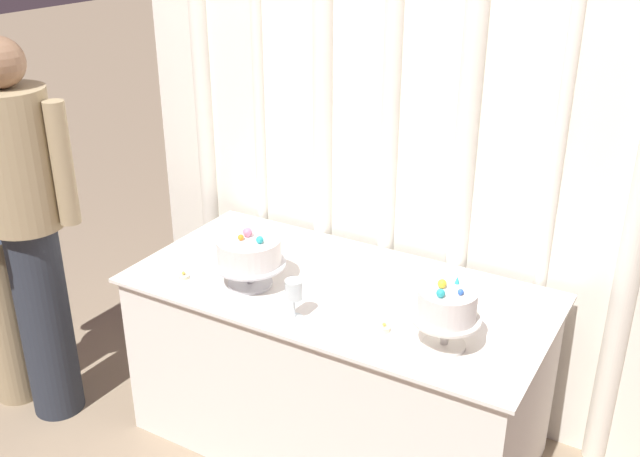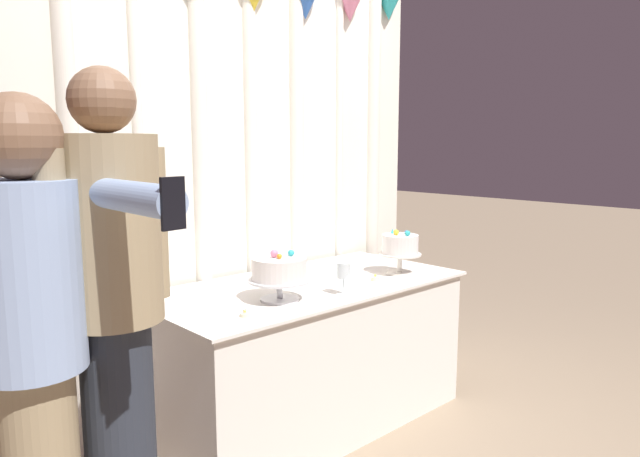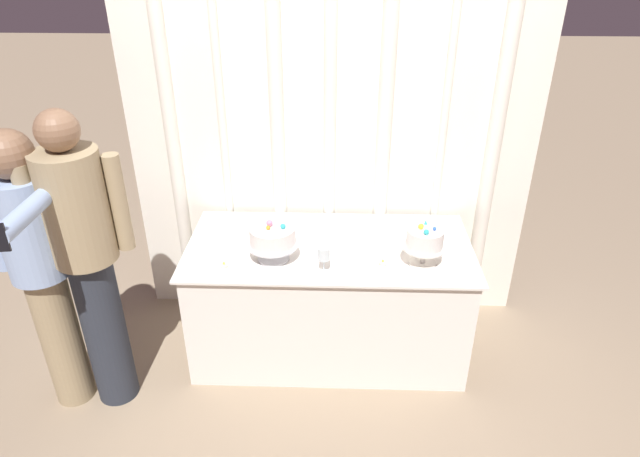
{
  "view_description": "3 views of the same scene",
  "coord_description": "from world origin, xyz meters",
  "px_view_note": "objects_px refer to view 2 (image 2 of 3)",
  "views": [
    {
      "loc": [
        1.23,
        -2.15,
        2.17
      ],
      "look_at": [
        -0.04,
        0.02,
        1.03
      ],
      "focal_mm": 41.3,
      "sensor_mm": 36.0,
      "label": 1
    },
    {
      "loc": [
        -1.92,
        -2.07,
        1.47
      ],
      "look_at": [
        0.0,
        0.0,
        1.05
      ],
      "focal_mm": 32.31,
      "sensor_mm": 36.0,
      "label": 2
    },
    {
      "loc": [
        0.04,
        -2.67,
        2.39
      ],
      "look_at": [
        -0.06,
        0.13,
        0.85
      ],
      "focal_mm": 30.73,
      "sensor_mm": 36.0,
      "label": 3
    }
  ],
  "objects_px": {
    "cake_table": "(308,353)",
    "tealight_near_left": "(375,279)",
    "wine_glass": "(343,272)",
    "guest_man_pink_jacket": "(114,315)",
    "cake_display_nearright": "(400,247)",
    "cake_display_nearleft": "(279,271)",
    "tealight_far_left": "(245,314)",
    "guest_man_dark_suit": "(34,344)"
  },
  "relations": [
    {
      "from": "cake_display_nearleft",
      "to": "tealight_near_left",
      "type": "distance_m",
      "value": 0.63
    },
    {
      "from": "cake_display_nearright",
      "to": "guest_man_pink_jacket",
      "type": "bearing_deg",
      "value": -171.05
    },
    {
      "from": "cake_display_nearleft",
      "to": "cake_table",
      "type": "bearing_deg",
      "value": 27.01
    },
    {
      "from": "cake_display_nearright",
      "to": "tealight_near_left",
      "type": "relative_size",
      "value": 5.58
    },
    {
      "from": "guest_man_dark_suit",
      "to": "tealight_near_left",
      "type": "bearing_deg",
      "value": 9.26
    },
    {
      "from": "tealight_far_left",
      "to": "guest_man_pink_jacket",
      "type": "height_order",
      "value": "guest_man_pink_jacket"
    },
    {
      "from": "cake_display_nearright",
      "to": "tealight_far_left",
      "type": "bearing_deg",
      "value": -176.45
    },
    {
      "from": "cake_table",
      "to": "cake_display_nearright",
      "type": "bearing_deg",
      "value": -19.67
    },
    {
      "from": "tealight_near_left",
      "to": "cake_display_nearright",
      "type": "bearing_deg",
      "value": 4.3
    },
    {
      "from": "tealight_far_left",
      "to": "guest_man_pink_jacket",
      "type": "relative_size",
      "value": 0.03
    },
    {
      "from": "guest_man_pink_jacket",
      "to": "cake_table",
      "type": "bearing_deg",
      "value": 20.67
    },
    {
      "from": "tealight_near_left",
      "to": "wine_glass",
      "type": "bearing_deg",
      "value": -165.31
    },
    {
      "from": "wine_glass",
      "to": "tealight_near_left",
      "type": "xyz_separation_m",
      "value": [
        0.32,
        0.08,
        -0.1
      ]
    },
    {
      "from": "wine_glass",
      "to": "guest_man_pink_jacket",
      "type": "xyz_separation_m",
      "value": [
        -1.19,
        -0.17,
        0.07
      ]
    },
    {
      "from": "cake_display_nearright",
      "to": "tealight_far_left",
      "type": "height_order",
      "value": "cake_display_nearright"
    },
    {
      "from": "wine_glass",
      "to": "tealight_far_left",
      "type": "xyz_separation_m",
      "value": [
        -0.55,
        0.03,
        -0.1
      ]
    },
    {
      "from": "cake_table",
      "to": "tealight_far_left",
      "type": "relative_size",
      "value": 38.2
    },
    {
      "from": "tealight_near_left",
      "to": "tealight_far_left",
      "type": "bearing_deg",
      "value": -176.64
    },
    {
      "from": "cake_display_nearright",
      "to": "cake_display_nearleft",
      "type": "bearing_deg",
      "value": 178.17
    },
    {
      "from": "tealight_far_left",
      "to": "guest_man_dark_suit",
      "type": "distance_m",
      "value": 0.93
    },
    {
      "from": "tealight_far_left",
      "to": "guest_man_dark_suit",
      "type": "relative_size",
      "value": 0.03
    },
    {
      "from": "wine_glass",
      "to": "guest_man_pink_jacket",
      "type": "height_order",
      "value": "guest_man_pink_jacket"
    },
    {
      "from": "cake_table",
      "to": "guest_man_pink_jacket",
      "type": "distance_m",
      "value": 1.42
    },
    {
      "from": "cake_display_nearleft",
      "to": "tealight_far_left",
      "type": "relative_size",
      "value": 6.6
    },
    {
      "from": "cake_display_nearright",
      "to": "guest_man_dark_suit",
      "type": "relative_size",
      "value": 0.16
    },
    {
      "from": "cake_table",
      "to": "cake_display_nearright",
      "type": "distance_m",
      "value": 0.76
    },
    {
      "from": "cake_display_nearleft",
      "to": "cake_display_nearright",
      "type": "distance_m",
      "value": 0.83
    },
    {
      "from": "cake_display_nearright",
      "to": "tealight_near_left",
      "type": "distance_m",
      "value": 0.26
    },
    {
      "from": "guest_man_dark_suit",
      "to": "cake_display_nearleft",
      "type": "bearing_deg",
      "value": 16.03
    },
    {
      "from": "cake_display_nearright",
      "to": "tealight_far_left",
      "type": "xyz_separation_m",
      "value": [
        -1.09,
        -0.07,
        -0.14
      ]
    },
    {
      "from": "tealight_far_left",
      "to": "tealight_near_left",
      "type": "distance_m",
      "value": 0.87
    },
    {
      "from": "cake_table",
      "to": "tealight_near_left",
      "type": "relative_size",
      "value": 37.36
    },
    {
      "from": "cake_table",
      "to": "cake_display_nearleft",
      "type": "bearing_deg",
      "value": -152.99
    },
    {
      "from": "guest_man_dark_suit",
      "to": "wine_glass",
      "type": "bearing_deg",
      "value": 8.01
    },
    {
      "from": "tealight_near_left",
      "to": "guest_man_dark_suit",
      "type": "xyz_separation_m",
      "value": [
        -1.76,
        -0.29,
        0.15
      ]
    },
    {
      "from": "cake_table",
      "to": "guest_man_pink_jacket",
      "type": "relative_size",
      "value": 0.99
    },
    {
      "from": "cake_display_nearleft",
      "to": "tealight_far_left",
      "type": "distance_m",
      "value": 0.31
    },
    {
      "from": "cake_table",
      "to": "tealight_far_left",
      "type": "bearing_deg",
      "value": -156.2
    },
    {
      "from": "guest_man_pink_jacket",
      "to": "cake_display_nearleft",
      "type": "bearing_deg",
      "value": 18.35
    },
    {
      "from": "cake_display_nearleft",
      "to": "tealight_far_left",
      "type": "height_order",
      "value": "cake_display_nearleft"
    },
    {
      "from": "cake_table",
      "to": "cake_display_nearright",
      "type": "relative_size",
      "value": 6.7
    },
    {
      "from": "cake_display_nearright",
      "to": "wine_glass",
      "type": "distance_m",
      "value": 0.55
    }
  ]
}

